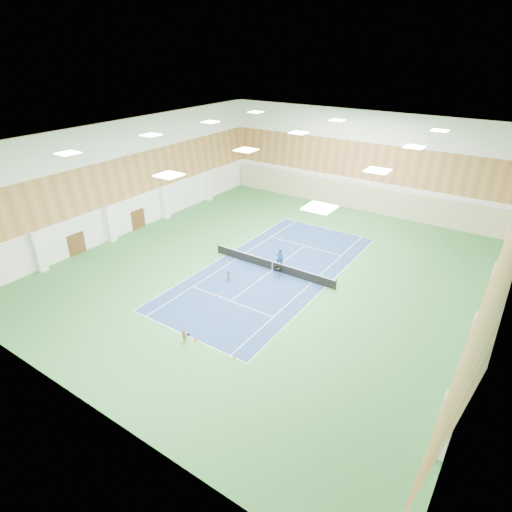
{
  "coord_description": "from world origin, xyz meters",
  "views": [
    {
      "loc": [
        18.36,
        -29.82,
        19.1
      ],
      "look_at": [
        -0.67,
        -1.71,
        2.0
      ],
      "focal_mm": 30.0,
      "sensor_mm": 36.0,
      "label": 1
    }
  ],
  "objects_px": {
    "child_court": "(228,276)",
    "ball_cart": "(278,272)",
    "coach": "(280,258)",
    "tennis_net": "(272,265)",
    "child_apron": "(184,336)"
  },
  "relations": [
    {
      "from": "tennis_net",
      "to": "ball_cart",
      "type": "height_order",
      "value": "tennis_net"
    },
    {
      "from": "coach",
      "to": "child_court",
      "type": "distance_m",
      "value": 5.47
    },
    {
      "from": "tennis_net",
      "to": "ball_cart",
      "type": "xyz_separation_m",
      "value": [
        1.07,
        -0.76,
        -0.06
      ]
    },
    {
      "from": "child_court",
      "to": "ball_cart",
      "type": "xyz_separation_m",
      "value": [
        3.12,
        3.26,
        -0.1
      ]
    },
    {
      "from": "child_court",
      "to": "coach",
      "type": "bearing_deg",
      "value": 51.18
    },
    {
      "from": "coach",
      "to": "child_apron",
      "type": "relative_size",
      "value": 1.69
    },
    {
      "from": "coach",
      "to": "child_court",
      "type": "relative_size",
      "value": 1.66
    },
    {
      "from": "tennis_net",
      "to": "child_apron",
      "type": "bearing_deg",
      "value": -87.37
    },
    {
      "from": "coach",
      "to": "child_court",
      "type": "bearing_deg",
      "value": 43.41
    },
    {
      "from": "child_court",
      "to": "child_apron",
      "type": "height_order",
      "value": "child_court"
    },
    {
      "from": "child_court",
      "to": "tennis_net",
      "type": "bearing_deg",
      "value": 48.83
    },
    {
      "from": "tennis_net",
      "to": "coach",
      "type": "relative_size",
      "value": 6.59
    },
    {
      "from": "child_court",
      "to": "ball_cart",
      "type": "relative_size",
      "value": 1.2
    },
    {
      "from": "tennis_net",
      "to": "child_court",
      "type": "xyz_separation_m",
      "value": [
        -2.05,
        -4.02,
        0.03
      ]
    },
    {
      "from": "tennis_net",
      "to": "child_apron",
      "type": "xyz_separation_m",
      "value": [
        0.58,
        -12.6,
        0.03
      ]
    }
  ]
}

